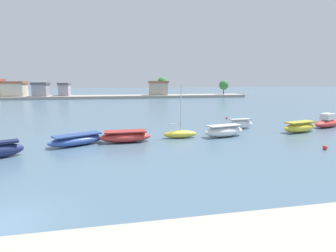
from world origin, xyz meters
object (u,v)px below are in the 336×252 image
object	(u,v)px
moored_boat_4	(125,137)
moored_boat_8	(300,127)
moored_boat_7	(240,124)
mooring_buoy_1	(325,147)
mooring_buoy_0	(227,118)
moored_boat_6	(224,131)
moored_boat_5	(180,134)
moored_boat_3	(77,140)
moored_boat_9	(328,122)

from	to	relation	value
moored_boat_4	moored_boat_8	bearing A→B (deg)	2.27
moored_boat_7	mooring_buoy_1	distance (m)	10.65
mooring_buoy_0	moored_boat_6	bearing A→B (deg)	-114.72
mooring_buoy_1	moored_boat_4	bearing A→B (deg)	159.78
moored_boat_6	mooring_buoy_0	bearing A→B (deg)	53.29
moored_boat_4	mooring_buoy_1	xyz separation A→B (m)	(16.28, -6.00, -0.33)
moored_boat_5	moored_boat_7	bearing A→B (deg)	23.50
moored_boat_4	moored_boat_6	bearing A→B (deg)	1.76
moored_boat_3	moored_boat_6	size ratio (longest dim) A/B	1.11
moored_boat_5	mooring_buoy_0	world-z (taller)	moored_boat_5
moored_boat_3	moored_boat_9	xyz separation A→B (m)	(29.10, 3.72, 0.14)
moored_boat_3	moored_boat_4	size ratio (longest dim) A/B	1.09
moored_boat_5	mooring_buoy_1	distance (m)	12.75
moored_boat_3	mooring_buoy_1	size ratio (longest dim) A/B	14.12
moored_boat_4	moored_boat_8	size ratio (longest dim) A/B	0.98
moored_boat_7	moored_boat_8	bearing A→B (deg)	-33.23
moored_boat_3	moored_boat_4	xyz separation A→B (m)	(4.24, 0.42, 0.04)
moored_boat_6	moored_boat_8	xyz separation A→B (m)	(9.28, 0.61, -0.01)
moored_boat_3	mooring_buoy_1	distance (m)	21.27
moored_boat_6	moored_boat_5	bearing A→B (deg)	164.33
moored_boat_6	mooring_buoy_1	size ratio (longest dim) A/B	12.69
moored_boat_3	moored_boat_5	distance (m)	9.79
moored_boat_5	moored_boat_8	bearing A→B (deg)	1.44
mooring_buoy_0	mooring_buoy_1	xyz separation A→B (m)	(0.78, -18.37, 0.03)
moored_boat_5	moored_boat_8	size ratio (longest dim) A/B	1.08
moored_boat_3	mooring_buoy_0	bearing A→B (deg)	5.31
moored_boat_4	mooring_buoy_0	size ratio (longest dim) A/B	14.99
moored_boat_8	mooring_buoy_0	xyz separation A→B (m)	(-3.80, 11.29, -0.42)
mooring_buoy_0	moored_boat_3	bearing A→B (deg)	-147.06
moored_boat_6	moored_boat_9	distance (m)	15.10
moored_boat_7	moored_boat_8	world-z (taller)	moored_boat_8
moored_boat_5	mooring_buoy_1	size ratio (longest dim) A/B	14.26
moored_boat_8	mooring_buoy_0	bearing A→B (deg)	93.66
moored_boat_4	moored_boat_9	world-z (taller)	moored_boat_9
moored_boat_9	mooring_buoy_0	size ratio (longest dim) A/B	16.32
moored_boat_9	moored_boat_5	bearing A→B (deg)	166.10
moored_boat_7	mooring_buoy_0	xyz separation A→B (m)	(1.78, 8.04, -0.41)
moored_boat_4	mooring_buoy_0	bearing A→B (deg)	37.64
moored_boat_3	moored_boat_8	xyz separation A→B (m)	(23.54, 1.51, 0.10)
moored_boat_3	moored_boat_7	world-z (taller)	moored_boat_7
moored_boat_8	moored_boat_3	bearing A→B (deg)	168.72
moored_boat_4	moored_boat_3	bearing A→B (deg)	-175.34
moored_boat_5	moored_boat_7	xyz separation A→B (m)	(8.25, 3.57, 0.14)
moored_boat_6	mooring_buoy_0	size ratio (longest dim) A/B	14.68
moored_boat_9	moored_boat_3	bearing A→B (deg)	165.93
moored_boat_4	moored_boat_5	xyz separation A→B (m)	(5.48, 0.77, -0.09)
moored_boat_4	moored_boat_7	world-z (taller)	moored_boat_7
moored_boat_7	moored_boat_6	bearing A→B (deg)	-136.84
moored_boat_8	moored_boat_9	world-z (taller)	moored_boat_9
moored_boat_5	moored_boat_7	size ratio (longest dim) A/B	1.63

